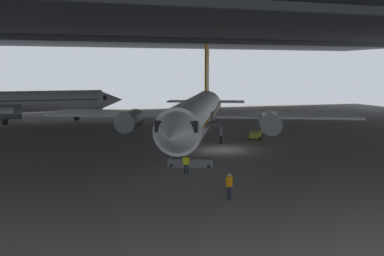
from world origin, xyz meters
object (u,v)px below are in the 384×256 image
(crew_worker_near_nose, at_px, (229,185))
(baggage_tug, at_px, (255,135))
(airplane_distant, at_px, (17,102))
(crew_worker_by_stairs, at_px, (186,163))
(airplane_main, at_px, (197,114))
(boarding_stairs, at_px, (192,157))

(crew_worker_near_nose, distance_m, baggage_tug, 25.80)
(airplane_distant, bearing_deg, baggage_tug, -43.75)
(crew_worker_by_stairs, bearing_deg, crew_worker_near_nose, -86.51)
(airplane_main, xyz_separation_m, baggage_tug, (8.16, 2.73, -2.90))
(airplane_main, distance_m, baggage_tug, 9.08)
(crew_worker_by_stairs, bearing_deg, baggage_tug, 48.55)
(boarding_stairs, height_order, baggage_tug, boarding_stairs)
(airplane_distant, bearing_deg, crew_worker_by_stairs, -71.06)
(airplane_distant, relative_size, baggage_tug, 12.88)
(boarding_stairs, relative_size, crew_worker_near_nose, 2.71)
(crew_worker_by_stairs, height_order, baggage_tug, crew_worker_by_stairs)
(boarding_stairs, relative_size, airplane_distant, 0.14)
(airplane_main, height_order, airplane_distant, airplane_main)
(airplane_distant, bearing_deg, boarding_stairs, -67.93)
(airplane_main, height_order, crew_worker_by_stairs, airplane_main)
(airplane_main, relative_size, crew_worker_near_nose, 20.05)
(boarding_stairs, relative_size, crew_worker_by_stairs, 2.96)
(airplane_main, distance_m, crew_worker_by_stairs, 13.46)
(boarding_stairs, relative_size, baggage_tug, 1.86)
(airplane_main, xyz_separation_m, crew_worker_near_nose, (-4.59, -19.70, -2.45))
(airplane_main, relative_size, crew_worker_by_stairs, 21.90)
(crew_worker_by_stairs, distance_m, baggage_tug, 19.95)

